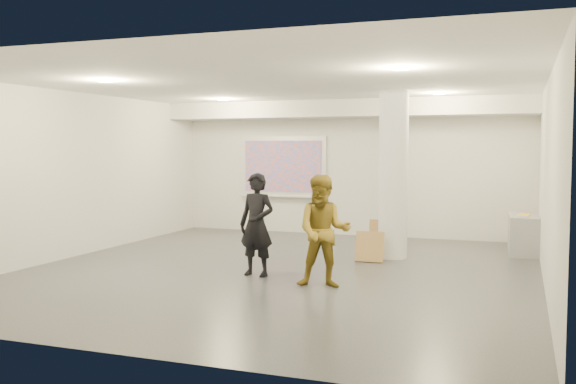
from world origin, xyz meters
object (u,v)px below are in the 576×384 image
at_px(credenza, 523,234).
at_px(man, 324,231).
at_px(column, 393,175).
at_px(projection_screen, 283,167).
at_px(woman, 257,225).

height_order(credenza, man, man).
distance_m(column, projection_screen, 4.08).
bearing_deg(credenza, woman, -139.28).
xyz_separation_m(credenza, man, (-2.68, -4.09, 0.44)).
bearing_deg(man, column, 68.69).
bearing_deg(column, credenza, 30.88).
bearing_deg(projection_screen, credenza, -13.99).
bearing_deg(credenza, column, -151.49).
bearing_deg(column, projection_screen, 139.44).
relative_size(column, projection_screen, 1.43).
height_order(projection_screen, credenza, projection_screen).
height_order(column, woman, column).
height_order(woman, man, man).
relative_size(credenza, woman, 0.78).
distance_m(projection_screen, man, 6.07).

